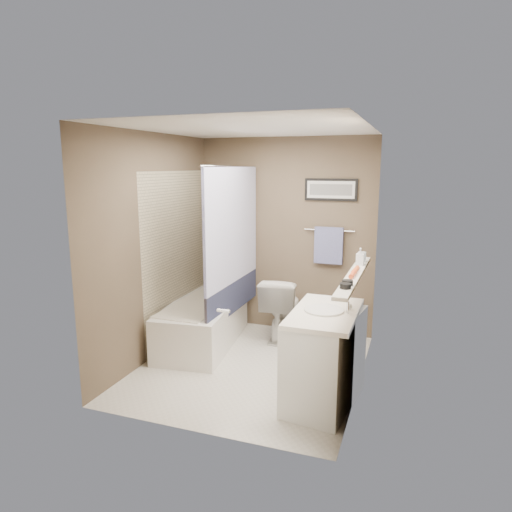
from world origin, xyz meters
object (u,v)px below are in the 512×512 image
(candle_bowl_near, at_px, (345,286))
(glass_jar, at_px, (362,257))
(vanity, at_px, (325,359))
(hair_brush_back, at_px, (355,270))
(soap_bottle, at_px, (360,256))
(bathtub, at_px, (203,323))
(candle_bowl_far, at_px, (347,283))
(toilet, at_px, (282,307))
(hair_brush_front, at_px, (353,274))

(candle_bowl_near, xyz_separation_m, glass_jar, (0.00, 1.07, 0.03))
(vanity, height_order, glass_jar, glass_jar)
(hair_brush_back, distance_m, soap_bottle, 0.33)
(bathtub, height_order, candle_bowl_far, candle_bowl_far)
(vanity, height_order, hair_brush_back, hair_brush_back)
(toilet, bearing_deg, hair_brush_front, 125.49)
(hair_brush_back, xyz_separation_m, soap_bottle, (0.00, 0.33, 0.06))
(candle_bowl_near, height_order, hair_brush_front, hair_brush_front)
(glass_jar, bearing_deg, hair_brush_front, -90.00)
(toilet, bearing_deg, soap_bottle, 141.08)
(bathtub, bearing_deg, hair_brush_front, -27.78)
(hair_brush_back, bearing_deg, bathtub, 164.24)
(candle_bowl_near, xyz_separation_m, soap_bottle, (0.00, 0.91, 0.06))
(vanity, xyz_separation_m, hair_brush_back, (0.19, 0.36, 0.74))
(soap_bottle, bearing_deg, candle_bowl_far, -90.00)
(hair_brush_front, xyz_separation_m, glass_jar, (0.00, 0.65, 0.03))
(toilet, distance_m, candle_bowl_near, 2.01)
(bathtub, relative_size, glass_jar, 15.00)
(toilet, relative_size, candle_bowl_far, 8.48)
(hair_brush_front, relative_size, glass_jar, 2.20)
(toilet, xyz_separation_m, hair_brush_back, (0.98, -1.00, 0.76))
(vanity, relative_size, candle_bowl_near, 10.00)
(glass_jar, bearing_deg, candle_bowl_near, -90.00)
(hair_brush_back, bearing_deg, candle_bowl_near, -90.00)
(bathtub, distance_m, candle_bowl_far, 2.22)
(hair_brush_back, bearing_deg, soap_bottle, 90.00)
(vanity, height_order, hair_brush_front, hair_brush_front)
(hair_brush_back, bearing_deg, vanity, -117.20)
(vanity, distance_m, candle_bowl_far, 0.77)
(candle_bowl_near, distance_m, hair_brush_back, 0.58)
(candle_bowl_far, xyz_separation_m, hair_brush_back, (0.00, 0.48, 0.00))
(glass_jar, bearing_deg, bathtub, 179.41)
(hair_brush_front, bearing_deg, candle_bowl_near, -90.00)
(vanity, bearing_deg, glass_jar, 85.22)
(toilet, xyz_separation_m, vanity, (0.79, -1.36, 0.02))
(bathtub, height_order, vanity, vanity)
(candle_bowl_near, bearing_deg, bathtub, 148.64)
(glass_jar, bearing_deg, soap_bottle, -90.00)
(bathtub, distance_m, candle_bowl_near, 2.27)
(hair_brush_front, bearing_deg, hair_brush_back, 90.00)
(candle_bowl_near, bearing_deg, candle_bowl_far, 90.00)
(toilet, relative_size, hair_brush_front, 3.47)
(glass_jar, relative_size, soap_bottle, 0.61)
(vanity, xyz_separation_m, hair_brush_front, (0.19, 0.19, 0.74))
(toilet, height_order, candle_bowl_far, candle_bowl_far)
(candle_bowl_near, bearing_deg, vanity, 129.57)
(candle_bowl_far, bearing_deg, hair_brush_front, 90.00)
(vanity, relative_size, candle_bowl_far, 10.00)
(toilet, distance_m, hair_brush_front, 1.70)
(glass_jar, bearing_deg, vanity, -102.34)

